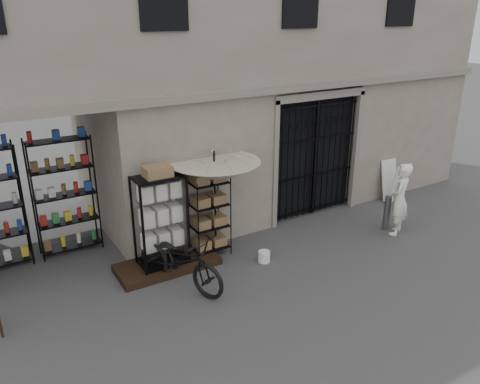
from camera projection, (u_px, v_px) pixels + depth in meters
ground at (311, 270)px, 9.26m from camera, size 80.00×80.00×0.00m
main_building at (211, 25)px, 10.83m from camera, size 14.00×4.00×9.00m
shop_recess at (33, 198)px, 8.77m from camera, size 3.00×1.70×3.00m
shop_shelving at (28, 203)px, 9.23m from camera, size 2.70×0.50×2.50m
iron_gate at (311, 156)px, 11.38m from camera, size 2.50×0.21×3.00m
step_platform at (168, 264)px, 9.30m from camera, size 2.00×0.90×0.15m
display_cabinet at (161, 226)px, 8.93m from camera, size 1.04×0.85×1.95m
wire_rack at (209, 217)px, 9.61m from camera, size 0.85×0.70×1.69m
market_umbrella at (214, 166)px, 9.30m from camera, size 1.72×1.75×2.65m
white_bucket at (264, 256)px, 9.52m from camera, size 0.32×0.32×0.23m
bicycle at (181, 285)px, 8.73m from camera, size 1.06×1.26×2.04m
steel_bollard at (387, 213)px, 10.85m from camera, size 0.15×0.15×0.83m
shopkeeper at (395, 233)px, 10.80m from camera, size 1.38×1.75×0.40m
easel_sign at (394, 182)px, 12.42m from camera, size 0.53×0.61×1.08m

